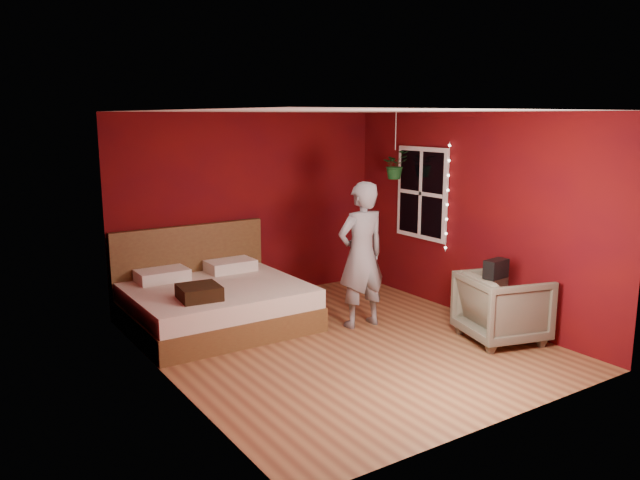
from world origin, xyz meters
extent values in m
plane|color=#9B693E|center=(0.00, 0.00, 0.00)|extent=(4.50, 4.50, 0.00)
cube|color=#630B0A|center=(0.00, 2.26, 1.30)|extent=(4.00, 0.02, 2.60)
cube|color=#630B0A|center=(0.00, -2.26, 1.30)|extent=(4.00, 0.02, 2.60)
cube|color=#630B0A|center=(-2.01, 0.00, 1.30)|extent=(0.02, 4.50, 2.60)
cube|color=#630B0A|center=(2.01, 0.00, 1.30)|extent=(0.02, 4.50, 2.60)
cube|color=white|center=(0.00, 0.00, 2.61)|extent=(4.00, 4.50, 0.02)
cube|color=white|center=(1.97, 0.90, 1.50)|extent=(0.04, 0.97, 1.27)
cube|color=black|center=(1.96, 0.90, 1.50)|extent=(0.02, 0.85, 1.15)
cube|color=white|center=(1.95, 0.90, 1.50)|extent=(0.03, 0.05, 1.15)
cube|color=white|center=(1.95, 0.90, 1.50)|extent=(0.03, 0.85, 0.05)
cylinder|color=silver|center=(1.94, 0.38, 1.50)|extent=(0.01, 0.01, 1.45)
sphere|color=#FFF2CC|center=(1.94, 0.38, 0.83)|extent=(0.04, 0.04, 0.04)
sphere|color=#FFF2CC|center=(1.94, 0.38, 1.02)|extent=(0.04, 0.04, 0.04)
sphere|color=#FFF2CC|center=(1.94, 0.38, 1.21)|extent=(0.04, 0.04, 0.04)
sphere|color=#FFF2CC|center=(1.94, 0.38, 1.40)|extent=(0.04, 0.04, 0.04)
sphere|color=#FFF2CC|center=(1.94, 0.38, 1.60)|extent=(0.04, 0.04, 0.04)
sphere|color=#FFF2CC|center=(1.94, 0.38, 1.79)|extent=(0.04, 0.04, 0.04)
sphere|color=#FFF2CC|center=(1.94, 0.38, 1.98)|extent=(0.04, 0.04, 0.04)
sphere|color=#FFF2CC|center=(1.94, 0.38, 2.17)|extent=(0.04, 0.04, 0.04)
cube|color=brown|center=(-0.95, 1.32, 0.15)|extent=(2.08, 1.77, 0.29)
cube|color=white|center=(-0.95, 1.32, 0.41)|extent=(2.04, 1.73, 0.23)
cube|color=brown|center=(-0.95, 2.16, 0.57)|extent=(2.08, 0.08, 1.14)
cube|color=white|center=(-1.42, 1.91, 0.59)|extent=(0.62, 0.40, 0.15)
cube|color=white|center=(-0.48, 1.91, 0.59)|extent=(0.62, 0.40, 0.15)
imported|color=gray|center=(0.55, 0.39, 0.89)|extent=(0.67, 0.45, 1.79)
imported|color=#65624F|center=(1.60, -0.91, 0.40)|extent=(1.06, 1.05, 0.79)
cube|color=black|center=(1.38, -0.98, 0.89)|extent=(0.31, 0.18, 0.21)
cube|color=black|center=(-1.34, 0.91, 0.60)|extent=(0.49, 0.49, 0.16)
cylinder|color=silver|center=(1.70, 1.16, 2.34)|extent=(0.01, 0.01, 0.51)
imported|color=#175320|center=(1.70, 1.16, 1.89)|extent=(0.36, 0.31, 0.40)
camera|label=1|loc=(-3.91, -5.49, 2.55)|focal=35.00mm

